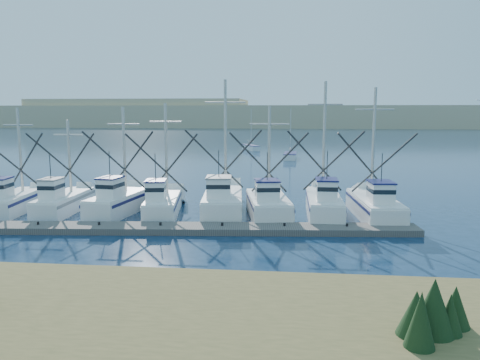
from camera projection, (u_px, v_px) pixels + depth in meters
The scene contains 6 objects.
ground at pixel (255, 269), 23.05m from camera, with size 500.00×500.00×0.00m, color #0C2338.
floating_dock at pixel (176, 228), 30.20m from camera, with size 31.13×2.08×0.42m, color #5E5A54.
dune_ridge at pixel (286, 116), 228.91m from camera, with size 360.00×60.00×10.00m, color tan.
trawler_fleet at pixel (208, 203), 34.77m from camera, with size 30.33×8.67×10.09m.
sailboat_near at pixel (290, 156), 75.62m from camera, with size 2.13×5.97×8.10m.
sailboat_far at pixel (251, 147), 92.65m from camera, with size 3.99×6.34×8.10m.
Camera 1 is at (1.53, -22.10, 7.76)m, focal length 35.00 mm.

